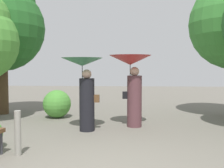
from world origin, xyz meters
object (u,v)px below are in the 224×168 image
at_px(person_right, 132,76).
at_px(tree_mid_left, 1,21).
at_px(path_marker_post, 18,133).
at_px(person_left, 85,82).

distance_m(person_right, tree_mid_left, 5.30).
bearing_deg(tree_mid_left, person_right, -21.37).
bearing_deg(path_marker_post, person_left, 65.85).
bearing_deg(person_left, person_right, -66.71).
bearing_deg(tree_mid_left, path_marker_post, -61.22).
distance_m(person_left, tree_mid_left, 4.60).
distance_m(person_left, path_marker_post, 2.43).
xyz_separation_m(person_right, path_marker_post, (-2.16, -2.65, -0.99)).
bearing_deg(tree_mid_left, person_left, -35.30).
xyz_separation_m(tree_mid_left, path_marker_post, (2.45, -4.46, -2.88)).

